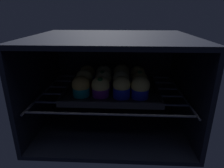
% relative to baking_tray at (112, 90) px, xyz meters
% --- Properties ---
extents(oven_cavity, '(0.59, 0.47, 0.37)m').
position_rel_baking_tray_xyz_m(oven_cavity, '(0.00, 0.06, 0.02)').
color(oven_cavity, black).
rests_on(oven_cavity, ground).
extents(oven_rack, '(0.55, 0.42, 0.01)m').
position_rel_baking_tray_xyz_m(oven_rack, '(0.00, 0.02, -0.01)').
color(oven_rack, '#444756').
rests_on(oven_rack, oven_cavity).
extents(baking_tray, '(0.35, 0.28, 0.02)m').
position_rel_baking_tray_xyz_m(baking_tray, '(0.00, 0.00, 0.00)').
color(baking_tray, black).
rests_on(baking_tray, oven_rack).
extents(muffin_row0_col0, '(0.06, 0.06, 0.07)m').
position_rel_baking_tray_xyz_m(muffin_row0_col0, '(-0.11, -0.07, 0.04)').
color(muffin_row0_col0, '#0C8C84').
rests_on(muffin_row0_col0, baking_tray).
extents(muffin_row0_col1, '(0.06, 0.06, 0.07)m').
position_rel_baking_tray_xyz_m(muffin_row0_col1, '(-0.04, -0.07, 0.04)').
color(muffin_row0_col1, '#7A238C').
rests_on(muffin_row0_col1, baking_tray).
extents(muffin_row0_col2, '(0.06, 0.06, 0.08)m').
position_rel_baking_tray_xyz_m(muffin_row0_col2, '(0.04, -0.07, 0.04)').
color(muffin_row0_col2, '#1928B7').
rests_on(muffin_row0_col2, baking_tray).
extents(muffin_row0_col3, '(0.07, 0.07, 0.08)m').
position_rel_baking_tray_xyz_m(muffin_row0_col3, '(0.10, -0.07, 0.04)').
color(muffin_row0_col3, '#1928B7').
rests_on(muffin_row0_col3, baking_tray).
extents(muffin_row1_col0, '(0.07, 0.07, 0.08)m').
position_rel_baking_tray_xyz_m(muffin_row1_col0, '(-0.11, -0.00, 0.04)').
color(muffin_row1_col0, red).
rests_on(muffin_row1_col0, baking_tray).
extents(muffin_row1_col1, '(0.06, 0.06, 0.08)m').
position_rel_baking_tray_xyz_m(muffin_row1_col1, '(-0.03, -0.00, 0.04)').
color(muffin_row1_col1, '#7A238C').
rests_on(muffin_row1_col1, baking_tray).
extents(muffin_row1_col2, '(0.06, 0.06, 0.08)m').
position_rel_baking_tray_xyz_m(muffin_row1_col2, '(0.04, 0.00, 0.04)').
color(muffin_row1_col2, silver).
rests_on(muffin_row1_col2, baking_tray).
extents(muffin_row1_col3, '(0.06, 0.06, 0.08)m').
position_rel_baking_tray_xyz_m(muffin_row1_col3, '(0.11, -0.00, 0.04)').
color(muffin_row1_col3, '#7A238C').
rests_on(muffin_row1_col3, baking_tray).
extents(muffin_row2_col0, '(0.06, 0.06, 0.08)m').
position_rel_baking_tray_xyz_m(muffin_row2_col0, '(-0.11, 0.07, 0.04)').
color(muffin_row2_col0, '#1928B7').
rests_on(muffin_row2_col0, baking_tray).
extents(muffin_row2_col1, '(0.06, 0.06, 0.08)m').
position_rel_baking_tray_xyz_m(muffin_row2_col1, '(-0.04, 0.07, 0.04)').
color(muffin_row2_col1, silver).
rests_on(muffin_row2_col1, baking_tray).
extents(muffin_row2_col2, '(0.07, 0.07, 0.08)m').
position_rel_baking_tray_xyz_m(muffin_row2_col2, '(0.04, 0.07, 0.04)').
color(muffin_row2_col2, silver).
rests_on(muffin_row2_col2, baking_tray).
extents(muffin_row2_col3, '(0.06, 0.06, 0.08)m').
position_rel_baking_tray_xyz_m(muffin_row2_col3, '(0.10, 0.07, 0.04)').
color(muffin_row2_col3, silver).
rests_on(muffin_row2_col3, baking_tray).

